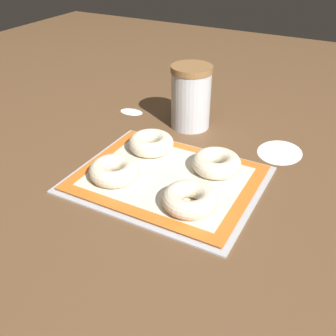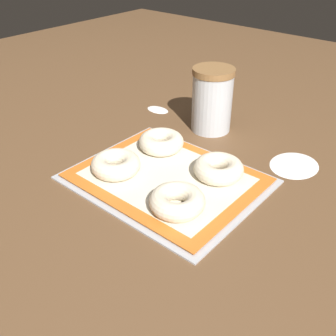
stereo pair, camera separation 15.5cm
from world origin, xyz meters
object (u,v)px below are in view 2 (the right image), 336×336
at_px(bagel_front_left, 116,165).
at_px(bagel_back_left, 161,142).
at_px(flour_canister, 212,100).
at_px(baking_tray, 168,178).
at_px(bagel_front_right, 177,201).
at_px(bagel_back_right, 218,169).

bearing_deg(bagel_front_left, bagel_back_left, 86.84).
bearing_deg(flour_canister, baking_tray, -74.69).
height_order(bagel_front_left, bagel_back_left, same).
distance_m(baking_tray, bagel_front_right, 0.12).
bearing_deg(bagel_back_right, bagel_front_right, -87.89).
distance_m(bagel_front_right, bagel_back_left, 0.24).
height_order(baking_tray, bagel_back_left, bagel_back_left).
xyz_separation_m(baking_tray, bagel_back_left, (-0.09, 0.08, 0.03)).
relative_size(baking_tray, bagel_back_left, 3.66).
height_order(bagel_back_right, flour_canister, flour_canister).
height_order(baking_tray, flour_canister, flour_canister).
height_order(baking_tray, bagel_front_right, bagel_front_right).
xyz_separation_m(bagel_back_left, bagel_back_right, (0.18, -0.01, 0.00)).
distance_m(bagel_back_left, bagel_back_right, 0.18).
bearing_deg(bagel_front_right, flour_canister, 115.39).
bearing_deg(bagel_back_right, bagel_front_left, -143.80).
relative_size(baking_tray, bagel_back_right, 3.66).
relative_size(bagel_front_left, bagel_back_right, 1.00).
xyz_separation_m(bagel_front_left, bagel_front_right, (0.19, -0.02, 0.00)).
distance_m(bagel_front_left, bagel_back_right, 0.23).
xyz_separation_m(baking_tray, flour_canister, (-0.07, 0.27, 0.08)).
bearing_deg(baking_tray, bagel_front_right, -41.12).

